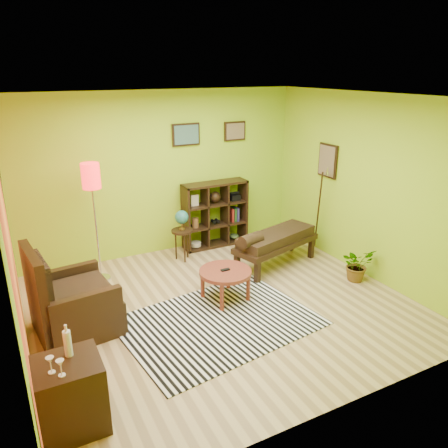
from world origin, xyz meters
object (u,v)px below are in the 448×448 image
coffee_table (225,274)px  globe_table (182,223)px  side_cabinet (70,395)px  cube_shelf (216,214)px  floor_lamp (92,187)px  potted_plant (357,268)px  bench (274,240)px  armchair (70,306)px

coffee_table → globe_table: globe_table is taller
side_cabinet → cube_shelf: cube_shelf is taller
floor_lamp → potted_plant: 4.18m
coffee_table → bench: size_ratio=0.45×
coffee_table → cube_shelf: size_ratio=0.61×
armchair → bench: bearing=7.6°
armchair → floor_lamp: size_ratio=0.63×
floor_lamp → globe_table: 1.64m
side_cabinet → cube_shelf: 4.57m
armchair → cube_shelf: (2.85, 1.71, 0.25)m
side_cabinet → bench: (3.56, 2.07, 0.11)m
coffee_table → floor_lamp: bearing=134.9°
side_cabinet → bench: size_ratio=0.61×
coffee_table → armchair: size_ratio=0.63×
globe_table → bench: 1.57m
side_cabinet → floor_lamp: (0.89, 2.89, 1.14)m
armchair → floor_lamp: bearing=63.5°
floor_lamp → globe_table: size_ratio=2.08×
cube_shelf → bench: (0.45, -1.27, -0.14)m
side_cabinet → cube_shelf: size_ratio=0.84×
floor_lamp → bench: bearing=-17.1°
bench → potted_plant: bench is taller
cube_shelf → floor_lamp: bearing=-168.6°
side_cabinet → floor_lamp: bearing=72.9°
armchair → potted_plant: armchair is taller
coffee_table → globe_table: size_ratio=0.83×
globe_table → bench: (1.25, -0.93, -0.21)m
coffee_table → bench: (1.23, 0.62, 0.07)m
side_cabinet → floor_lamp: 3.23m
cube_shelf → potted_plant: 2.66m
armchair → cube_shelf: 3.34m
armchair → cube_shelf: size_ratio=0.97×
bench → potted_plant: size_ratio=3.11×
globe_table → floor_lamp: bearing=-175.8°
side_cabinet → globe_table: 3.80m
cube_shelf → potted_plant: (1.30, -2.29, -0.39)m
side_cabinet → bench: 4.12m
floor_lamp → potted_plant: bearing=-27.6°
globe_table → cube_shelf: 0.88m
side_cabinet → coffee_table: bearing=31.9°
coffee_table → cube_shelf: bearing=67.4°
floor_lamp → bench: size_ratio=1.12×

